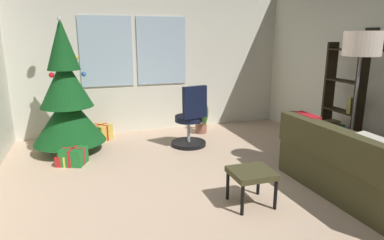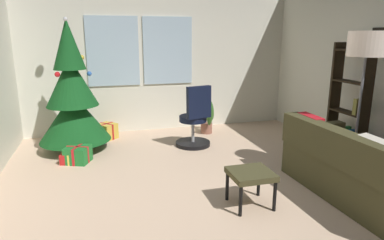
# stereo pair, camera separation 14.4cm
# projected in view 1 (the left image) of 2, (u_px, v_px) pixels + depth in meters

# --- Properties ---
(ground_plane) EXTENTS (4.90, 6.38, 0.10)m
(ground_plane) POSITION_uv_depth(u_px,v_px,m) (223.00, 211.00, 3.52)
(ground_plane) COLOR #D5B294
(wall_back_with_windows) EXTENTS (4.90, 0.12, 2.67)m
(wall_back_with_windows) POSITION_uv_depth(u_px,v_px,m) (154.00, 58.00, 6.16)
(wall_back_with_windows) COLOR silver
(wall_back_with_windows) RESTS_ON ground_plane
(couch) EXTENTS (1.47, 1.97, 0.81)m
(couch) POSITION_uv_depth(u_px,v_px,m) (376.00, 174.00, 3.61)
(couch) COLOR #3F3B22
(couch) RESTS_ON ground_plane
(footstool) EXTENTS (0.43, 0.41, 0.38)m
(footstool) POSITION_uv_depth(u_px,v_px,m) (252.00, 175.00, 3.50)
(footstool) COLOR #3F3B22
(footstool) RESTS_ON ground_plane
(holiday_tree) EXTENTS (1.07, 1.07, 2.45)m
(holiday_tree) POSITION_uv_depth(u_px,v_px,m) (67.00, 99.00, 5.00)
(holiday_tree) COLOR #4C331E
(holiday_tree) RESTS_ON ground_plane
(gift_box_red) EXTENTS (0.31, 0.27, 0.15)m
(gift_box_red) POSITION_uv_depth(u_px,v_px,m) (67.00, 160.00, 4.62)
(gift_box_red) COLOR red
(gift_box_red) RESTS_ON ground_plane
(gift_box_green) EXTENTS (0.40, 0.39, 0.24)m
(gift_box_green) POSITION_uv_depth(u_px,v_px,m) (74.00, 156.00, 4.66)
(gift_box_green) COLOR #1E722D
(gift_box_green) RESTS_ON ground_plane
(gift_box_gold) EXTENTS (0.39, 0.39, 0.27)m
(gift_box_gold) POSITION_uv_depth(u_px,v_px,m) (101.00, 132.00, 5.75)
(gift_box_gold) COLOR gold
(gift_box_gold) RESTS_ON ground_plane
(gift_box_blue) EXTENTS (0.25, 0.33, 0.17)m
(gift_box_blue) POSITION_uv_depth(u_px,v_px,m) (94.00, 138.00, 5.58)
(gift_box_blue) COLOR #2D4C99
(gift_box_blue) RESTS_ON ground_plane
(office_chair) EXTENTS (0.56, 0.56, 1.00)m
(office_chair) POSITION_uv_depth(u_px,v_px,m) (190.00, 123.00, 5.35)
(office_chair) COLOR black
(office_chair) RESTS_ON ground_plane
(bookshelf) EXTENTS (0.18, 0.64, 1.65)m
(bookshelf) POSITION_uv_depth(u_px,v_px,m) (342.00, 108.00, 4.83)
(bookshelf) COLOR black
(bookshelf) RESTS_ON ground_plane
(floor_lamp) EXTENTS (0.42, 0.42, 1.79)m
(floor_lamp) POSITION_uv_depth(u_px,v_px,m) (361.00, 52.00, 3.85)
(floor_lamp) COLOR slate
(floor_lamp) RESTS_ON ground_plane
(potted_plant) EXTENTS (0.34, 0.52, 0.59)m
(potted_plant) POSITION_uv_depth(u_px,v_px,m) (203.00, 119.00, 6.14)
(potted_plant) COLOR #8F5A48
(potted_plant) RESTS_ON ground_plane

